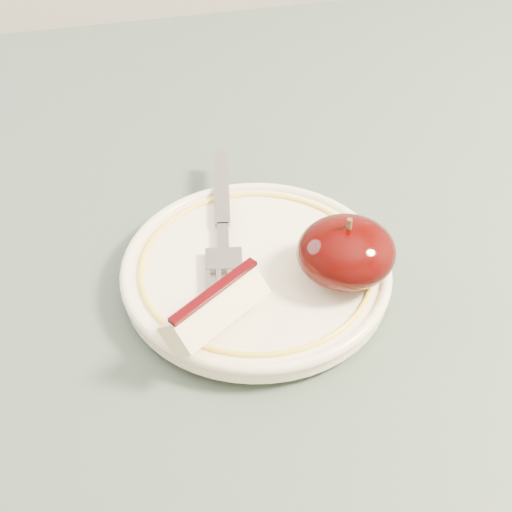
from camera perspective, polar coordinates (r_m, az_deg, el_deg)
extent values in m
cylinder|color=brown|center=(1.21, 14.22, 1.54)|extent=(0.05, 0.05, 0.71)
cube|color=#3C4A42|center=(0.57, -0.09, -1.96)|extent=(0.90, 0.90, 0.04)
cylinder|color=#F3E8CC|center=(0.53, 0.00, -1.97)|extent=(0.11, 0.11, 0.01)
cylinder|color=#F3E8CC|center=(0.53, 0.00, -1.28)|extent=(0.20, 0.20, 0.01)
torus|color=#F3E8CC|center=(0.52, 0.00, -0.88)|extent=(0.20, 0.20, 0.01)
torus|color=yellow|center=(0.52, 0.00, -0.77)|extent=(0.17, 0.17, 0.00)
ellipsoid|color=black|center=(0.51, 7.22, 0.33)|extent=(0.07, 0.07, 0.04)
cylinder|color=#472D19|center=(0.49, 7.46, 2.44)|extent=(0.00, 0.00, 0.01)
cube|color=beige|center=(0.47, -3.27, -4.31)|extent=(0.08, 0.07, 0.03)
cube|color=#310105|center=(0.46, -3.36, -2.79)|extent=(0.07, 0.05, 0.00)
cube|color=gray|center=(0.59, -2.77, 5.57)|extent=(0.03, 0.10, 0.00)
cube|color=gray|center=(0.54, -2.65, 1.58)|extent=(0.01, 0.03, 0.00)
cube|color=gray|center=(0.52, -2.59, -0.30)|extent=(0.03, 0.03, 0.00)
cube|color=gray|center=(0.50, -1.18, -2.60)|extent=(0.01, 0.04, 0.00)
cube|color=gray|center=(0.50, -2.08, -2.64)|extent=(0.01, 0.04, 0.00)
cube|color=gray|center=(0.50, -2.97, -2.67)|extent=(0.01, 0.04, 0.00)
cube|color=gray|center=(0.50, -3.87, -2.70)|extent=(0.01, 0.04, 0.00)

